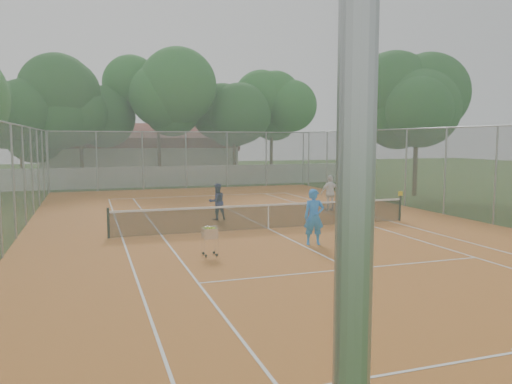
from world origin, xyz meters
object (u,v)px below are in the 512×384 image
object	(u,v)px
tennis_net	(268,216)
player_far_right	(330,193)
clubhouse	(140,153)
player_near	(314,217)
player_far_left	(217,202)
ball_hopper	(210,240)

from	to	relation	value
tennis_net	player_far_right	size ratio (longest dim) A/B	6.87
clubhouse	player_near	distance (m)	32.32
clubhouse	player_far_left	size ratio (longest dim) A/B	10.49
player_near	player_far_left	world-z (taller)	player_near
clubhouse	ball_hopper	world-z (taller)	clubhouse
clubhouse	player_far_right	bearing A→B (deg)	-75.61
tennis_net	player_far_right	world-z (taller)	player_far_right
tennis_net	player_near	world-z (taller)	player_near
player_near	player_far_left	size ratio (longest dim) A/B	1.17
tennis_net	player_near	bearing A→B (deg)	-82.46
ball_hopper	tennis_net	bearing A→B (deg)	33.90
clubhouse	ball_hopper	xyz separation A→B (m)	(-1.19, -32.69, -1.72)
clubhouse	player_far_left	world-z (taller)	clubhouse
player_far_right	ball_hopper	distance (m)	10.63
clubhouse	player_far_left	xyz separation A→B (m)	(0.66, -26.24, -1.40)
ball_hopper	player_near	bearing A→B (deg)	-7.62
clubhouse	player_near	size ratio (longest dim) A/B	8.97
tennis_net	player_far_right	bearing A→B (deg)	38.87
ball_hopper	clubhouse	bearing A→B (deg)	72.65
clubhouse	player_near	bearing A→B (deg)	-85.70
player_far_left	clubhouse	bearing A→B (deg)	-100.31
player_far_right	clubhouse	bearing A→B (deg)	-73.64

